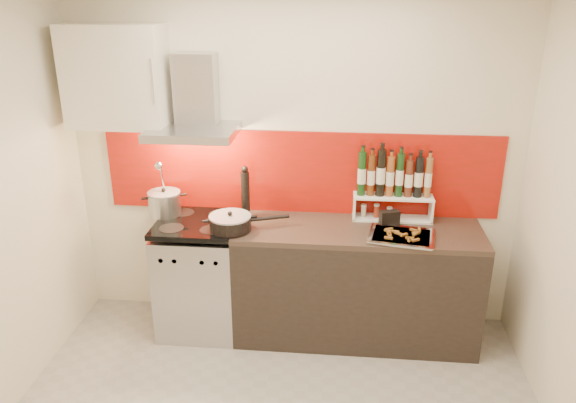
# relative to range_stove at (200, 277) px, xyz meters

# --- Properties ---
(back_wall) EXTENTS (3.40, 0.02, 2.60)m
(back_wall) POSITION_rel_range_stove_xyz_m (0.70, 0.30, 0.86)
(back_wall) COLOR silver
(back_wall) RESTS_ON ground
(backsplash) EXTENTS (3.00, 0.02, 0.64)m
(backsplash) POSITION_rel_range_stove_xyz_m (0.75, 0.29, 0.78)
(backsplash) COLOR maroon
(backsplash) RESTS_ON back_wall
(range_stove) EXTENTS (0.60, 0.60, 0.91)m
(range_stove) POSITION_rel_range_stove_xyz_m (0.00, 0.00, 0.00)
(range_stove) COLOR #B7B7BA
(range_stove) RESTS_ON ground
(counter) EXTENTS (1.80, 0.60, 0.90)m
(counter) POSITION_rel_range_stove_xyz_m (1.20, 0.00, 0.01)
(counter) COLOR black
(counter) RESTS_ON ground
(range_hood) EXTENTS (0.62, 0.50, 0.61)m
(range_hood) POSITION_rel_range_stove_xyz_m (0.00, 0.14, 1.30)
(range_hood) COLOR #B7B7BA
(range_hood) RESTS_ON back_wall
(upper_cabinet) EXTENTS (0.70, 0.35, 0.72)m
(upper_cabinet) POSITION_rel_range_stove_xyz_m (-0.55, 0.13, 1.51)
(upper_cabinet) COLOR silver
(upper_cabinet) RESTS_ON back_wall
(stock_pot) EXTENTS (0.25, 0.25, 0.21)m
(stock_pot) POSITION_rel_range_stove_xyz_m (-0.27, 0.11, 0.56)
(stock_pot) COLOR #B7B7BA
(stock_pot) RESTS_ON range_stove
(saute_pan) EXTENTS (0.57, 0.32, 0.14)m
(saute_pan) POSITION_rel_range_stove_xyz_m (0.29, -0.12, 0.52)
(saute_pan) COLOR black
(saute_pan) RESTS_ON range_stove
(utensil_jar) EXTENTS (0.09, 0.14, 0.45)m
(utensil_jar) POSITION_rel_range_stove_xyz_m (-0.28, 0.10, 0.59)
(utensil_jar) COLOR silver
(utensil_jar) RESTS_ON range_stove
(pepper_mill) EXTENTS (0.06, 0.06, 0.41)m
(pepper_mill) POSITION_rel_range_stove_xyz_m (0.35, 0.14, 0.66)
(pepper_mill) COLOR black
(pepper_mill) RESTS_ON counter
(step_shelf) EXTENTS (0.59, 0.16, 0.54)m
(step_shelf) POSITION_rel_range_stove_xyz_m (1.44, 0.20, 0.73)
(step_shelf) COLOR white
(step_shelf) RESTS_ON counter
(caddy_box) EXTENTS (0.16, 0.10, 0.12)m
(caddy_box) POSITION_rel_range_stove_xyz_m (1.42, 0.06, 0.52)
(caddy_box) COLOR black
(caddy_box) RESTS_ON counter
(baking_tray) EXTENTS (0.50, 0.41, 0.03)m
(baking_tray) POSITION_rel_range_stove_xyz_m (1.50, -0.13, 0.47)
(baking_tray) COLOR silver
(baking_tray) RESTS_ON counter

